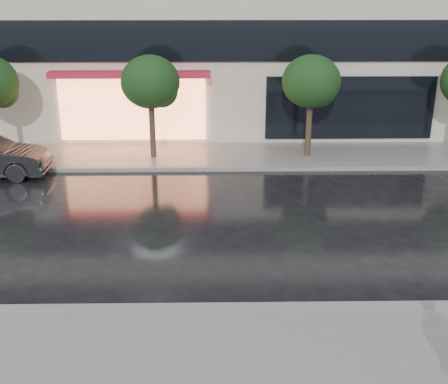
{
  "coord_description": "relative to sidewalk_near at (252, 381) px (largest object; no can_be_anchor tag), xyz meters",
  "views": [
    {
      "loc": [
        -0.6,
        -11.02,
        6.27
      ],
      "look_at": [
        -0.38,
        2.36,
        1.4
      ],
      "focal_mm": 45.0,
      "sensor_mm": 36.0,
      "label": 1
    }
  ],
  "objects": [
    {
      "name": "curb_far",
      "position": [
        0.0,
        11.75,
        0.01
      ],
      "size": [
        60.0,
        0.25,
        0.14
      ],
      "primitive_type": "cube",
      "color": "gray",
      "rests_on": "ground"
    },
    {
      "name": "sidewalk_far",
      "position": [
        0.0,
        13.5,
        0.0
      ],
      "size": [
        60.0,
        3.5,
        0.12
      ],
      "primitive_type": "cube",
      "color": "slate",
      "rests_on": "ground"
    },
    {
      "name": "ground",
      "position": [
        0.0,
        3.25,
        -0.06
      ],
      "size": [
        120.0,
        120.0,
        0.0
      ],
      "primitive_type": "plane",
      "color": "black",
      "rests_on": "ground"
    },
    {
      "name": "tree_mid_east",
      "position": [
        3.06,
        13.28,
        2.86
      ],
      "size": [
        2.2,
        2.2,
        3.99
      ],
      "color": "#33261C",
      "rests_on": "ground"
    },
    {
      "name": "sidewalk_near",
      "position": [
        0.0,
        0.0,
        0.0
      ],
      "size": [
        60.0,
        4.5,
        0.12
      ],
      "primitive_type": "cube",
      "color": "slate",
      "rests_on": "ground"
    },
    {
      "name": "curb_near",
      "position": [
        0.0,
        2.25,
        0.01
      ],
      "size": [
        60.0,
        0.25,
        0.14
      ],
      "primitive_type": "cube",
      "color": "gray",
      "rests_on": "ground"
    },
    {
      "name": "tree_mid_west",
      "position": [
        -2.94,
        13.28,
        2.86
      ],
      "size": [
        2.2,
        2.2,
        3.99
      ],
      "color": "#33261C",
      "rests_on": "ground"
    }
  ]
}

